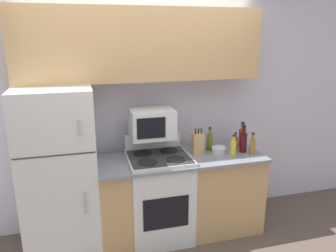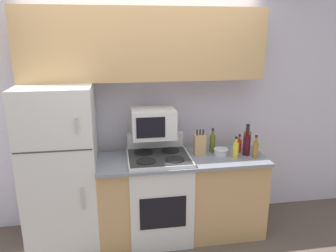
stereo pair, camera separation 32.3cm
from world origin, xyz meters
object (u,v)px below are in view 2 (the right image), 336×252
microwave (153,123)px  bowl (221,152)px  bottle_olive_oil (212,143)px  stove (159,195)px  knife_block (200,145)px  bottle_vinegar (255,149)px  bottle_cooking_spray (236,149)px  bottle_hot_sauce (239,145)px  bottle_wine_red (247,144)px  refrigerator (62,167)px  bottle_whiskey (247,139)px

microwave → bowl: 0.77m
bowl → bottle_olive_oil: size_ratio=0.59×
stove → knife_block: (0.44, 0.05, 0.53)m
microwave → knife_block: bearing=-8.1°
bottle_olive_oil → bottle_vinegar: bearing=-32.5°
bottle_cooking_spray → bottle_vinegar: 0.20m
bottle_cooking_spray → bottle_hot_sauce: (0.09, 0.14, -0.01)m
stove → bottle_cooking_spray: bearing=-5.6°
bowl → bottle_cooking_spray: (0.13, -0.09, 0.05)m
bottle_olive_oil → stove: bearing=-168.5°
bottle_wine_red → knife_block: bearing=170.5°
bowl → bottle_wine_red: (0.26, -0.04, 0.08)m
bottle_hot_sauce → bottle_olive_oil: bottle_olive_oil is taller
stove → microwave: bearing=106.8°
refrigerator → bottle_olive_oil: size_ratio=6.40×
bottle_vinegar → bowl: bearing=157.9°
bowl → bottle_wine_red: size_ratio=0.52×
refrigerator → bottle_vinegar: size_ratio=6.94×
refrigerator → knife_block: (1.41, -0.02, 0.17)m
bottle_cooking_spray → bottle_vinegar: bottle_vinegar is taller
refrigerator → bottle_wine_red: refrigerator is taller
microwave → bottle_olive_oil: microwave is taller
refrigerator → stove: (0.97, -0.08, -0.35)m
bottle_cooking_spray → bottle_vinegar: (0.20, -0.04, 0.01)m
bowl → bottle_whiskey: (0.34, 0.14, 0.07)m
bottle_olive_oil → bottle_cooking_spray: bearing=-47.0°
stove → knife_block: size_ratio=3.87×
bottle_whiskey → stove: bearing=-171.6°
refrigerator → microwave: bearing=2.7°
bottle_olive_oil → bowl: bearing=-62.1°
bottle_hot_sauce → microwave: bearing=176.2°
knife_block → bottle_vinegar: 0.57m
refrigerator → bowl: refrigerator is taller
bottle_wine_red → refrigerator: bearing=176.8°
microwave → bottle_hot_sauce: microwave is taller
bottle_whiskey → bottle_vinegar: bottle_whiskey is taller
knife_block → bottle_whiskey: size_ratio=1.00×
stove → bottle_vinegar: (0.98, -0.12, 0.51)m
knife_block → bottle_cooking_spray: knife_block is taller
knife_block → refrigerator: bearing=179.0°
bottle_wine_red → microwave: bearing=171.2°
refrigerator → bottle_hot_sauce: bearing=-0.5°
bottle_cooking_spray → bottle_wine_red: size_ratio=0.73×
bottle_hot_sauce → bottle_wine_red: (0.05, -0.09, 0.04)m
microwave → knife_block: 0.54m
bowl → bottle_olive_oil: bearing=117.9°
microwave → bottle_cooking_spray: 0.89m
bottle_hot_sauce → knife_block: bearing=-179.2°
stove → bowl: size_ratio=7.01×
knife_block → bottle_hot_sauce: knife_block is taller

